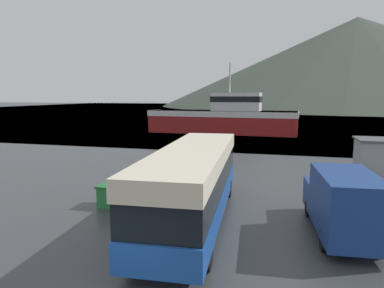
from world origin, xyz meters
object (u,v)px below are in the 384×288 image
object	(u,v)px
delivery_van	(342,202)
dock_kiosk	(378,156)
storage_bin	(113,195)
fishing_boat	(224,117)
tour_bus	(194,180)

from	to	relation	value
delivery_van	dock_kiosk	world-z (taller)	delivery_van
storage_bin	dock_kiosk	world-z (taller)	dock_kiosk
delivery_van	dock_kiosk	distance (m)	12.33
delivery_van	fishing_boat	xyz separation A→B (m)	(-10.27, 33.87, 0.89)
storage_bin	tour_bus	bearing A→B (deg)	-12.89
delivery_van	tour_bus	bearing A→B (deg)	174.80
tour_bus	dock_kiosk	bearing A→B (deg)	45.97
fishing_boat	dock_kiosk	world-z (taller)	fishing_boat
delivery_van	fishing_boat	size ratio (longest dim) A/B	0.28
fishing_boat	storage_bin	world-z (taller)	fishing_boat
storage_bin	dock_kiosk	distance (m)	17.58
tour_bus	fishing_boat	xyz separation A→B (m)	(-4.52, 33.84, 0.44)
tour_bus	storage_bin	xyz separation A→B (m)	(-4.24, 0.97, -1.24)
storage_bin	fishing_boat	bearing A→B (deg)	90.48
delivery_van	dock_kiosk	bearing A→B (deg)	66.38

